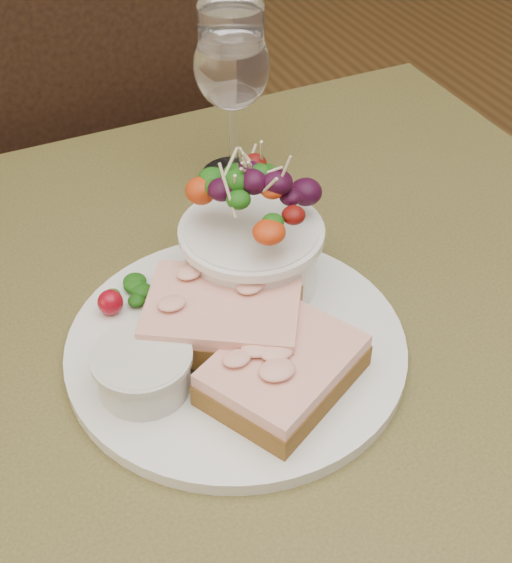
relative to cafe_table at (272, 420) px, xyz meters
name	(u,v)px	position (x,y,z in m)	size (l,w,h in m)	color
cafe_table	(272,420)	(0.00, 0.00, 0.00)	(0.80, 0.80, 0.75)	#3F3C1B
chair_far	(76,299)	(-0.06, 0.65, -0.36)	(0.43, 0.43, 0.90)	black
dinner_plate	(236,346)	(-0.03, 0.00, 0.11)	(0.28, 0.28, 0.01)	white
sandwich_front	(283,370)	(-0.02, -0.05, 0.13)	(0.15, 0.13, 0.03)	#4F3015
sandwich_back	(223,316)	(-0.04, 0.01, 0.14)	(0.15, 0.14, 0.03)	#4F3015
ramekin	(143,369)	(-0.12, -0.01, 0.13)	(0.07, 0.07, 0.04)	beige
salad_bowl	(251,229)	(0.01, 0.07, 0.17)	(0.12, 0.12, 0.13)	white
garnish	(119,297)	(-0.10, 0.09, 0.12)	(0.05, 0.04, 0.02)	#0A3409
wine_glass	(232,71)	(0.07, 0.25, 0.22)	(0.08, 0.08, 0.18)	white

